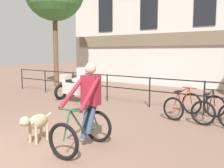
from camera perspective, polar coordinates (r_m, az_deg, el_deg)
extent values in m
plane|color=#7A5B4C|center=(5.50, -20.02, -13.78)|extent=(60.00, 60.00, 0.00)
cylinder|color=black|center=(14.35, -19.02, 1.07)|extent=(0.05, 0.05, 1.05)
cylinder|color=black|center=(12.84, -14.33, 0.58)|extent=(0.05, 0.05, 1.05)
cylinder|color=black|center=(11.44, -8.46, -0.04)|extent=(0.05, 0.05, 1.05)
cylinder|color=black|center=(10.20, -1.06, -0.82)|extent=(0.05, 0.05, 1.05)
cylinder|color=black|center=(9.17, 8.20, -1.77)|extent=(0.05, 0.05, 1.05)
cylinder|color=black|center=(8.44, 19.42, -2.86)|extent=(0.05, 0.05, 1.05)
cylinder|color=black|center=(9.11, 8.25, 1.30)|extent=(15.00, 0.04, 0.04)
cylinder|color=black|center=(9.16, 8.20, -1.45)|extent=(15.00, 0.04, 0.04)
cube|color=brown|center=(14.10, 19.27, 9.41)|extent=(17.10, 0.12, 0.70)
torus|color=black|center=(4.81, -10.54, -12.19)|extent=(0.68, 0.15, 0.68)
torus|color=black|center=(5.65, -3.12, -9.18)|extent=(0.68, 0.15, 0.68)
cylinder|color=#194C2D|center=(5.06, -7.39, -8.36)|extent=(0.09, 0.49, 0.60)
cylinder|color=#194C2D|center=(5.32, -5.18, -7.93)|extent=(0.06, 0.23, 0.52)
cylinder|color=#194C2D|center=(5.07, -6.74, -5.33)|extent=(0.11, 0.66, 0.10)
cylinder|color=#194C2D|center=(5.48, -4.41, -9.97)|extent=(0.08, 0.44, 0.08)
cylinder|color=#194C2D|center=(5.49, -3.84, -7.18)|extent=(0.06, 0.27, 0.47)
cylinder|color=#194C2D|center=(4.81, -9.83, -8.91)|extent=(0.05, 0.23, 0.54)
cylinder|color=#194C2D|center=(4.82, -9.13, -5.63)|extent=(0.48, 0.09, 0.03)
cube|color=black|center=(5.34, -4.59, -4.85)|extent=(0.15, 0.25, 0.05)
cube|color=maroon|center=(5.28, -4.63, -1.34)|extent=(0.38, 0.26, 0.60)
sphere|color=tan|center=(5.23, -4.68, 3.43)|extent=(0.22, 0.22, 0.22)
cylinder|color=maroon|center=(5.15, -8.65, -1.76)|extent=(0.10, 0.71, 0.60)
cylinder|color=maroon|center=(4.90, -4.83, -2.16)|extent=(0.22, 0.71, 0.60)
cylinder|color=navy|center=(5.37, -5.79, -8.09)|extent=(0.17, 0.32, 0.69)
cylinder|color=navy|center=(5.28, -4.56, -7.68)|extent=(0.11, 0.30, 0.58)
ellipsoid|color=tan|center=(5.87, -15.74, -7.84)|extent=(0.34, 0.55, 0.31)
cylinder|color=tan|center=(5.72, -17.20, -8.03)|extent=(0.19, 0.19, 0.17)
sphere|color=tan|center=(5.60, -18.45, -7.77)|extent=(0.20, 0.20, 0.20)
cone|color=tan|center=(5.54, -19.13, -8.11)|extent=(0.13, 0.14, 0.11)
cylinder|color=tan|center=(6.08, -13.72, -6.67)|extent=(0.08, 0.18, 0.11)
cylinder|color=tan|center=(5.89, -17.40, -10.38)|extent=(0.06, 0.06, 0.37)
cylinder|color=tan|center=(5.77, -16.19, -10.69)|extent=(0.06, 0.06, 0.37)
cylinder|color=tan|center=(6.11, -15.16, -9.66)|extent=(0.06, 0.06, 0.37)
cylinder|color=tan|center=(6.00, -13.95, -9.94)|extent=(0.06, 0.06, 0.37)
torus|color=black|center=(9.68, -5.34, -2.56)|extent=(0.13, 0.62, 0.62)
torus|color=black|center=(10.73, -11.14, -1.72)|extent=(0.13, 0.62, 0.62)
cube|color=#B7B2AD|center=(10.16, -8.42, -0.90)|extent=(0.82, 0.41, 0.44)
ellipsoid|color=#B7B2AD|center=(9.99, -7.72, 0.72)|extent=(0.48, 0.33, 0.24)
cube|color=black|center=(10.20, -8.84, 0.65)|extent=(0.56, 0.31, 0.10)
cylinder|color=#B2B2B7|center=(9.78, -6.16, -1.38)|extent=(0.42, 0.06, 0.41)
cube|color=silver|center=(9.80, -6.74, 2.19)|extent=(0.03, 0.44, 0.50)
cube|color=#B7B2AD|center=(10.43, -10.08, 1.27)|extent=(0.32, 0.36, 0.28)
torus|color=black|center=(8.46, 16.96, -4.09)|extent=(0.66, 0.15, 0.66)
torus|color=black|center=(7.56, 13.22, -5.27)|extent=(0.66, 0.15, 0.66)
cylinder|color=maroon|center=(8.06, 15.65, -2.91)|extent=(0.09, 0.47, 0.58)
cylinder|color=maroon|center=(7.80, 14.51, -3.45)|extent=(0.06, 0.22, 0.51)
cylinder|color=maroon|center=(7.94, 15.38, -1.24)|extent=(0.12, 0.63, 0.10)
cylinder|color=maroon|center=(7.74, 14.03, -5.19)|extent=(0.08, 0.42, 0.07)
cylinder|color=maroon|center=(7.62, 13.72, -3.49)|extent=(0.06, 0.25, 0.46)
cylinder|color=maroon|center=(8.33, 16.71, -2.46)|extent=(0.05, 0.21, 0.52)
cylinder|color=maroon|center=(8.21, 16.47, -0.78)|extent=(0.48, 0.09, 0.03)
cube|color=black|center=(7.67, 14.22, -1.59)|extent=(0.15, 0.25, 0.05)
torus|color=black|center=(8.26, 21.43, -4.54)|extent=(0.66, 0.06, 0.66)
torus|color=black|center=(7.27, 19.20, -5.97)|extent=(0.66, 0.06, 0.66)
cylinder|color=black|center=(7.83, 20.70, -3.40)|extent=(0.03, 0.47, 0.58)
cylinder|color=black|center=(7.54, 20.02, -4.01)|extent=(0.03, 0.22, 0.51)
cylinder|color=black|center=(7.70, 20.59, -1.69)|extent=(0.03, 0.63, 0.10)
cylinder|color=black|center=(7.47, 19.69, -5.84)|extent=(0.03, 0.42, 0.07)
cylinder|color=black|center=(7.34, 19.55, -4.09)|extent=(0.02, 0.25, 0.46)
cylinder|color=black|center=(8.12, 21.34, -2.88)|extent=(0.03, 0.21, 0.52)
cylinder|color=black|center=(8.00, 21.23, -1.18)|extent=(0.48, 0.03, 0.03)
cube|color=black|center=(7.40, 19.89, -2.10)|extent=(0.12, 0.24, 0.05)
cylinder|color=brown|center=(14.75, -12.15, 7.75)|extent=(0.26, 0.26, 4.29)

